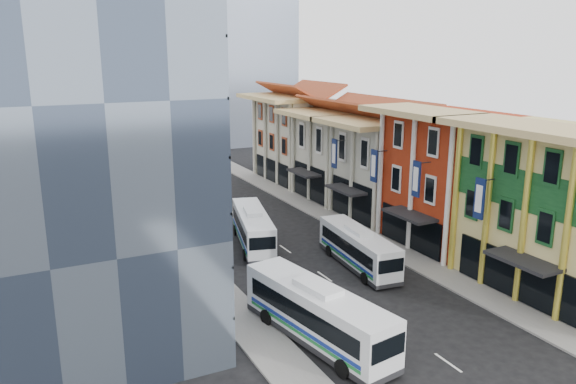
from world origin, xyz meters
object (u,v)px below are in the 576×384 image
bus_left_near (317,313)px  bus_left_far (253,227)px  office_tower (72,87)px  shophouse_tan (566,213)px  bus_right (358,247)px

bus_left_near → bus_left_far: bearing=70.0°
office_tower → bus_left_near: 21.46m
bus_left_near → bus_left_far: (3.31, 17.71, -0.17)m
shophouse_tan → office_tower: 35.19m
bus_left_near → bus_right: bearing=36.0°
bus_left_near → bus_right: 12.84m
bus_right → bus_left_near: bearing=-128.8°
shophouse_tan → bus_left_far: shophouse_tan is taller
office_tower → bus_left_far: size_ratio=2.78×
bus_left_far → bus_right: 10.29m
bus_left_near → shophouse_tan: bearing=-13.7°
shophouse_tan → bus_right: (-10.49, 10.62, -4.35)m
bus_left_far → office_tower: bearing=-146.1°
bus_right → office_tower: bearing=176.4°
shophouse_tan → bus_left_far: (-16.19, 19.19, -4.27)m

